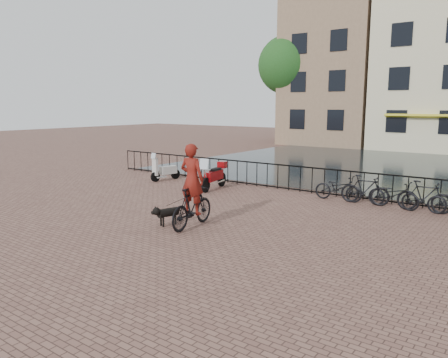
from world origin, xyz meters
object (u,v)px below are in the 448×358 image
Objects in this scene: dog at (168,215)px; motorcycle at (214,173)px; scooter at (165,166)px; cyclist at (192,191)px.

motorcycle reaches higher than dog.
scooter is at bearing 162.18° from motorcycle.
scooter reaches higher than dog.
dog is 5.49m from motorcycle.
cyclist is 2.97× the size of dog.
motorcycle reaches higher than scooter.
motorcycle is 1.33× the size of scooter.
motorcycle is (-2.24, 5.00, 0.38)m from dog.
motorcycle is (-2.93, 4.74, -0.36)m from cyclist.
cyclist is at bearing -69.25° from motorcycle.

